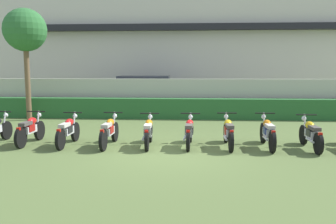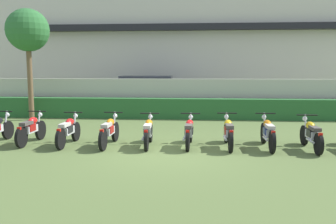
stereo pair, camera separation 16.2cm
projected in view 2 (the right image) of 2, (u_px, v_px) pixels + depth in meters
ground at (165, 153)px, 9.79m from camera, size 60.00×60.00×0.00m
building at (184, 37)px, 23.34m from camera, size 23.72×6.50×8.69m
compound_wall at (178, 98)px, 16.89m from camera, size 22.53×0.30×1.80m
hedge_row at (177, 108)px, 16.25m from camera, size 18.02×0.70×0.93m
parked_car at (149, 94)px, 18.97m from camera, size 4.53×2.12×1.89m
tree_near_inspector at (28, 31)px, 15.40m from camera, size 1.85×1.85×4.88m
motorcycle_in_row_1 at (31, 129)px, 10.90m from camera, size 0.60×1.84×0.97m
motorcycle_in_row_2 at (68, 130)px, 10.69m from camera, size 0.60×1.85×0.96m
motorcycle_in_row_3 at (109, 131)px, 10.60m from camera, size 0.60×1.93×0.97m
motorcycle_in_row_4 at (148, 132)px, 10.53m from camera, size 0.60×1.82×0.95m
motorcycle_in_row_5 at (189, 132)px, 10.50m from camera, size 0.60×1.82×0.95m
motorcycle_in_row_6 at (228, 132)px, 10.40m from camera, size 0.60×1.93×0.97m
motorcycle_in_row_7 at (268, 132)px, 10.31m from camera, size 0.60×1.95×0.98m
motorcycle_in_row_8 at (311, 134)px, 10.07m from camera, size 0.60×1.86×0.96m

